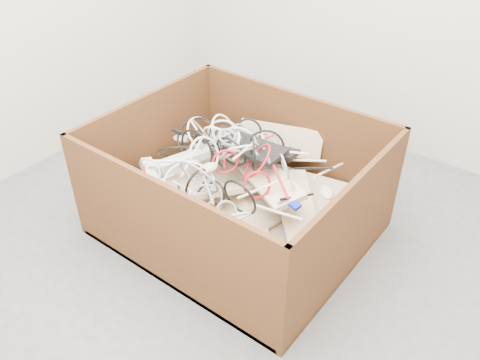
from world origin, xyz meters
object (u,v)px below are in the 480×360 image
Objects in this scene: power_strip_left at (179,161)px; power_strip_right at (152,178)px; cardboard_box at (235,205)px; vga_plug at (295,205)px.

power_strip_left is 0.18m from power_strip_right.
cardboard_box is at bearing -31.00° from power_strip_left.
power_strip_left reaches higher than vga_plug.
power_strip_right is (-0.01, -0.18, -0.02)m from power_strip_left.
power_strip_left is 1.23× the size of power_strip_right.
vga_plug is (0.67, 0.03, 0.01)m from power_strip_left.
cardboard_box reaches higher than power_strip_left.
cardboard_box is 0.36m from power_strip_left.
power_strip_right is at bearing -143.56° from power_strip_left.
power_strip_left is at bearing -162.27° from cardboard_box.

